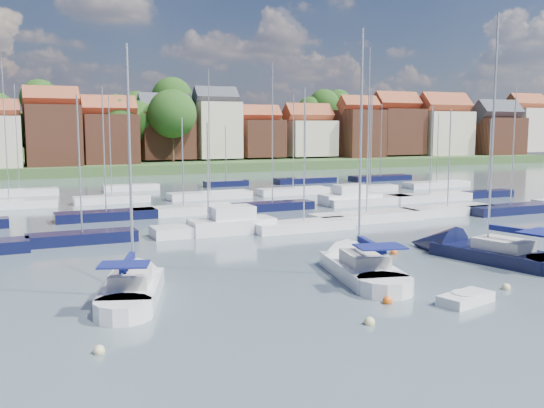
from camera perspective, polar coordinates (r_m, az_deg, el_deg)
name	(u,v)px	position (r m, az deg, el deg)	size (l,w,h in m)	color
ground	(214,202)	(70.44, -5.48, 0.15)	(260.00, 260.00, 0.00)	#44535C
sailboat_left	(135,286)	(32.88, -12.76, -7.57)	(5.83, 10.45, 13.84)	white
sailboat_centre	(354,266)	(37.05, 7.69, -5.79)	(5.46, 11.75, 15.46)	white
sailboat_navy	(473,252)	(42.97, 18.40, -4.29)	(6.16, 12.88, 17.21)	black
tender	(466,299)	(31.76, 17.77, -8.48)	(3.26, 2.08, 0.65)	white
buoy_a	(99,353)	(24.97, -15.95, -13.37)	(0.46, 0.46, 0.46)	beige
buoy_b	(369,324)	(27.64, 9.16, -11.13)	(0.49, 0.49, 0.49)	beige
buoy_c	(387,303)	(30.92, 10.81, -9.17)	(0.50, 0.50, 0.50)	#D85914
buoy_d	(506,289)	(35.25, 21.17, -7.49)	(0.46, 0.46, 0.46)	beige
buoy_e	(394,254)	(42.60, 11.41, -4.64)	(0.51, 0.51, 0.51)	#D85914
marina_field	(245,203)	(66.53, -2.58, 0.13)	(79.62, 41.41, 15.93)	white
far_shore_town	(103,143)	(160.79, -15.58, 5.54)	(212.46, 90.00, 22.27)	#385229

